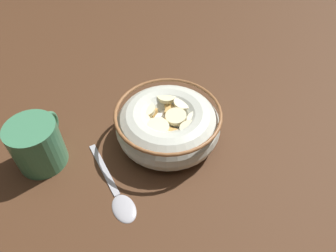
{
  "coord_description": "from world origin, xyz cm",
  "views": [
    {
      "loc": [
        -35.05,
        -7.99,
        41.84
      ],
      "look_at": [
        0.0,
        0.0,
        3.0
      ],
      "focal_mm": 32.63,
      "sensor_mm": 36.0,
      "label": 1
    }
  ],
  "objects": [
    {
      "name": "cereal_bowl",
      "position": [
        0.01,
        0.0,
        3.52
      ],
      "size": [
        18.09,
        18.09,
        6.48
      ],
      "color": "beige",
      "rests_on": "ground_plane"
    },
    {
      "name": "ground_plane",
      "position": [
        0.0,
        0.0,
        -1.0
      ],
      "size": [
        138.83,
        138.83,
        2.0
      ],
      "primitive_type": "cube",
      "color": "#472B19"
    },
    {
      "name": "spoon",
      "position": [
        -13.81,
        4.55,
        0.35
      ],
      "size": [
        13.61,
        12.65,
        0.8
      ],
      "color": "#A5A5AD",
      "rests_on": "ground_plane"
    },
    {
      "name": "coffee_mug",
      "position": [
        -9.5,
        19.25,
        4.12
      ],
      "size": [
        10.7,
        7.99,
        8.25
      ],
      "color": "#3F7F59",
      "rests_on": "ground_plane"
    }
  ]
}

